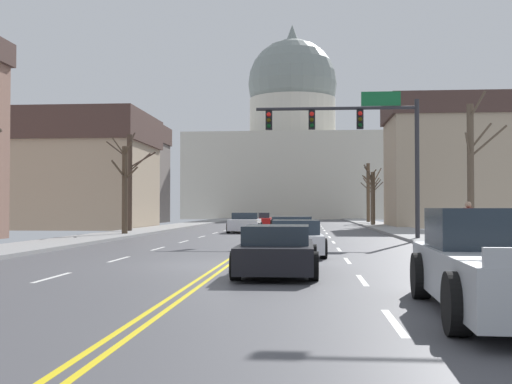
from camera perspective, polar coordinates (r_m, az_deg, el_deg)
The scene contains 20 objects.
ground at distance 17.77m, azimuth -2.90°, elevation -6.48°, with size 20.00×180.00×0.20m.
signal_gantry at distance 31.77m, azimuth 9.14°, elevation 5.26°, with size 7.91×0.41×7.11m.
street_lamp_right at distance 19.47m, azimuth 21.51°, elevation 9.72°, with size 2.47×0.24×8.81m.
capitol_building at distance 100.24m, azimuth 3.25°, elevation 3.47°, with size 30.84×22.92×30.28m.
sedan_near_00 at distance 27.64m, azimuth 3.28°, elevation -3.51°, with size 2.10×4.68×1.22m.
sedan_near_01 at distance 21.49m, azimuth 3.53°, elevation -4.17°, with size 2.04×4.48×1.19m.
sedan_near_02 at distance 15.43m, azimuth 1.89°, elevation -5.25°, with size 1.93×4.42×1.17m.
pickup_truck_near_03 at distance 10.38m, azimuth 20.92°, elevation -6.19°, with size 2.40×5.61×1.58m.
sedan_oncoming_00 at distance 41.53m, azimuth -0.97°, elevation -2.78°, with size 2.13×4.42×1.28m.
sedan_oncoming_01 at distance 52.43m, azimuth 0.30°, elevation -2.54°, with size 2.21×4.49×1.19m.
flank_building_01 at distance 51.60m, azimuth -16.05°, elevation 1.84°, with size 12.06×10.05×8.80m.
flank_building_02 at distance 69.70m, azimuth -11.64°, elevation 1.65°, with size 8.35×9.48×10.45m.
flank_building_03 at distance 55.35m, azimuth 18.51°, elevation 2.52°, with size 13.64×8.49×10.52m.
bare_tree_00 at distance 67.11m, azimuth 9.94°, elevation 0.06°, with size 1.01×2.51×6.05m.
bare_tree_01 at distance 41.58m, azimuth -11.15°, elevation 1.06°, with size 3.32×1.82×6.32m.
bare_tree_02 at distance 62.20m, azimuth 10.30°, elevation -0.44°, with size 2.10×2.54×5.31m.
bare_tree_04 at distance 25.27m, azimuth 18.58°, elevation 1.75°, with size 1.70×1.19×5.69m.
bare_tree_05 at distance 37.00m, azimuth -11.57°, elevation 0.52°, with size 1.30×2.52×5.33m.
bare_tree_06 at distance 56.18m, azimuth 10.32°, elevation -0.36°, with size 1.74×1.66×5.17m.
pedestrian_01 at distance 23.54m, azimuth 18.33°, elevation -2.62°, with size 0.35×0.34×1.67m.
Camera 1 is at (2.30, -17.56, 1.59)m, focal length 45.07 mm.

